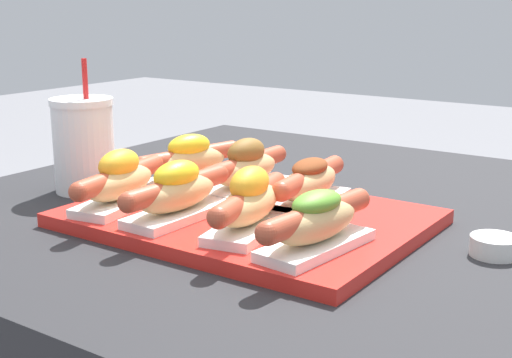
% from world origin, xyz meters
% --- Properties ---
extents(serving_tray, '(0.44, 0.33, 0.02)m').
position_xyz_m(serving_tray, '(-0.02, -0.12, 0.71)').
color(serving_tray, red).
rests_on(serving_tray, patio_table).
extents(hot_dog_0, '(0.08, 0.19, 0.08)m').
position_xyz_m(hot_dog_0, '(-0.18, -0.19, 0.75)').
color(hot_dog_0, white).
rests_on(hot_dog_0, serving_tray).
extents(hot_dog_1, '(0.06, 0.20, 0.08)m').
position_xyz_m(hot_dog_1, '(-0.08, -0.19, 0.75)').
color(hot_dog_1, white).
rests_on(hot_dog_1, serving_tray).
extents(hot_dog_2, '(0.09, 0.19, 0.08)m').
position_xyz_m(hot_dog_2, '(0.03, -0.18, 0.75)').
color(hot_dog_2, white).
rests_on(hot_dog_2, serving_tray).
extents(hot_dog_3, '(0.08, 0.19, 0.07)m').
position_xyz_m(hot_dog_3, '(0.13, -0.20, 0.75)').
color(hot_dog_3, white).
rests_on(hot_dog_3, serving_tray).
extents(hot_dog_4, '(0.09, 0.19, 0.08)m').
position_xyz_m(hot_dog_4, '(-0.18, -0.05, 0.75)').
color(hot_dog_4, white).
rests_on(hot_dog_4, serving_tray).
extents(hot_dog_5, '(0.06, 0.20, 0.08)m').
position_xyz_m(hot_dog_5, '(-0.08, -0.04, 0.75)').
color(hot_dog_5, white).
rests_on(hot_dog_5, serving_tray).
extents(hot_dog_6, '(0.07, 0.19, 0.07)m').
position_xyz_m(hot_dog_6, '(0.03, -0.05, 0.75)').
color(hot_dog_6, white).
rests_on(hot_dog_6, serving_tray).
extents(sauce_bowl, '(0.06, 0.06, 0.02)m').
position_xyz_m(sauce_bowl, '(0.28, -0.05, 0.71)').
color(sauce_bowl, silver).
rests_on(sauce_bowl, patio_table).
extents(drink_cup, '(0.10, 0.10, 0.20)m').
position_xyz_m(drink_cup, '(-0.33, -0.12, 0.77)').
color(drink_cup, white).
rests_on(drink_cup, patio_table).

